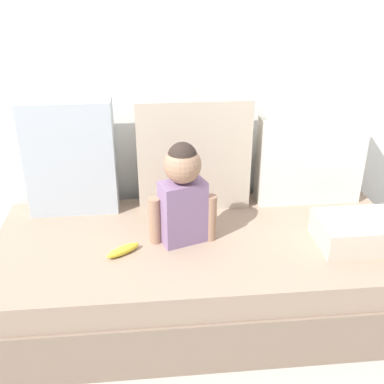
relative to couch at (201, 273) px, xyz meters
name	(u,v)px	position (x,y,z in m)	size (l,w,h in m)	color
ground_plane	(200,304)	(0.00, 0.00, -0.20)	(12.00, 12.00, 0.00)	#B2ADA3
back_wall	(189,59)	(0.00, 0.59, 0.94)	(5.23, 0.10, 2.28)	white
couch	(201,273)	(0.00, 0.00, 0.00)	(2.03, 0.92, 0.40)	#826C5B
throw_pillow_left	(71,157)	(-0.63, 0.36, 0.50)	(0.45, 0.16, 0.60)	#B2BCC6
throw_pillow_center	(193,153)	(0.00, 0.36, 0.50)	(0.58, 0.16, 0.59)	#C1B29E
throw_pillow_right	(309,160)	(0.63, 0.36, 0.44)	(0.56, 0.16, 0.47)	silver
toddler	(183,191)	(-0.09, -0.01, 0.46)	(0.32, 0.18, 0.49)	gray
banana	(123,250)	(-0.37, -0.10, 0.22)	(0.17, 0.04, 0.04)	yellow
folded_blanket	(360,231)	(0.74, -0.12, 0.27)	(0.40, 0.28, 0.13)	beige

